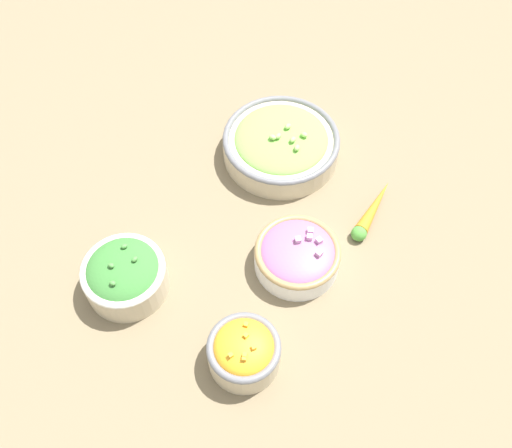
{
  "coord_description": "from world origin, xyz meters",
  "views": [
    {
      "loc": [
        0.43,
        0.31,
        0.84
      ],
      "look_at": [
        0.0,
        0.0,
        0.03
      ],
      "focal_mm": 40.0,
      "sensor_mm": 36.0,
      "label": 1
    }
  ],
  "objects_px": {
    "bowl_lettuce": "(281,143)",
    "bowl_broccoli": "(125,275)",
    "loose_carrot": "(372,211)",
    "bowl_red_onion": "(297,255)",
    "bowl_squash": "(244,351)"
  },
  "relations": [
    {
      "from": "loose_carrot",
      "to": "bowl_red_onion",
      "type": "bearing_deg",
      "value": 156.23
    },
    {
      "from": "bowl_lettuce",
      "to": "bowl_squash",
      "type": "bearing_deg",
      "value": 27.22
    },
    {
      "from": "bowl_red_onion",
      "to": "bowl_broccoli",
      "type": "distance_m",
      "value": 0.28
    },
    {
      "from": "bowl_broccoli",
      "to": "loose_carrot",
      "type": "height_order",
      "value": "bowl_broccoli"
    },
    {
      "from": "loose_carrot",
      "to": "bowl_squash",
      "type": "bearing_deg",
      "value": 170.55
    },
    {
      "from": "bowl_lettuce",
      "to": "bowl_broccoli",
      "type": "height_order",
      "value": "bowl_broccoli"
    },
    {
      "from": "bowl_lettuce",
      "to": "loose_carrot",
      "type": "height_order",
      "value": "bowl_lettuce"
    },
    {
      "from": "bowl_lettuce",
      "to": "bowl_broccoli",
      "type": "distance_m",
      "value": 0.38
    },
    {
      "from": "bowl_broccoli",
      "to": "bowl_squash",
      "type": "relative_size",
      "value": 1.23
    },
    {
      "from": "bowl_broccoli",
      "to": "bowl_red_onion",
      "type": "bearing_deg",
      "value": 134.73
    },
    {
      "from": "bowl_lettuce",
      "to": "bowl_red_onion",
      "type": "bearing_deg",
      "value": 41.27
    },
    {
      "from": "bowl_red_onion",
      "to": "bowl_squash",
      "type": "height_order",
      "value": "bowl_squash"
    },
    {
      "from": "bowl_lettuce",
      "to": "loose_carrot",
      "type": "xyz_separation_m",
      "value": [
        0.02,
        0.21,
        -0.02
      ]
    },
    {
      "from": "bowl_squash",
      "to": "loose_carrot",
      "type": "xyz_separation_m",
      "value": [
        -0.35,
        0.02,
        -0.02
      ]
    },
    {
      "from": "bowl_lettuce",
      "to": "loose_carrot",
      "type": "distance_m",
      "value": 0.21
    }
  ]
}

